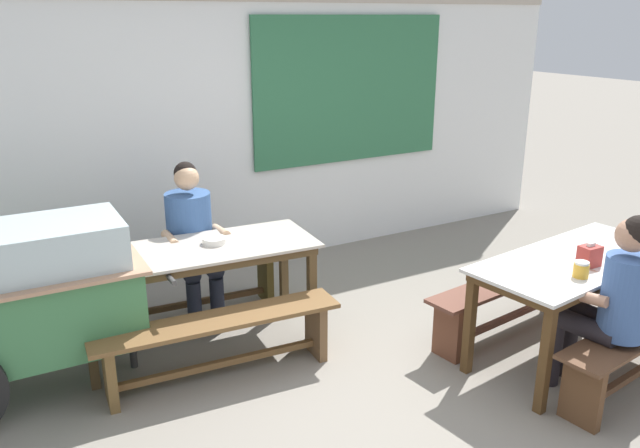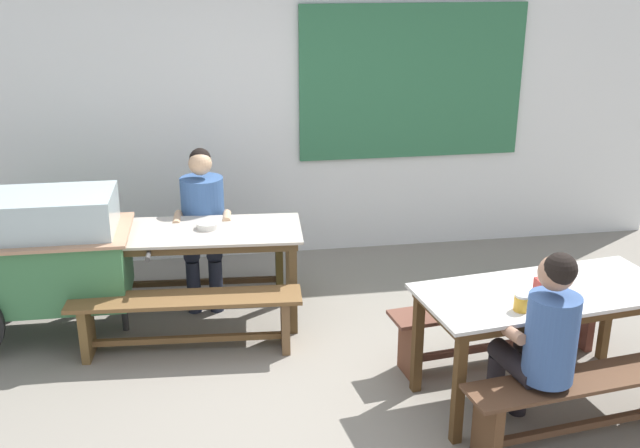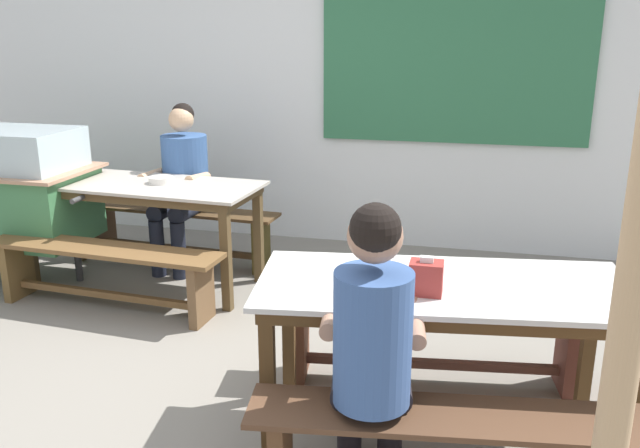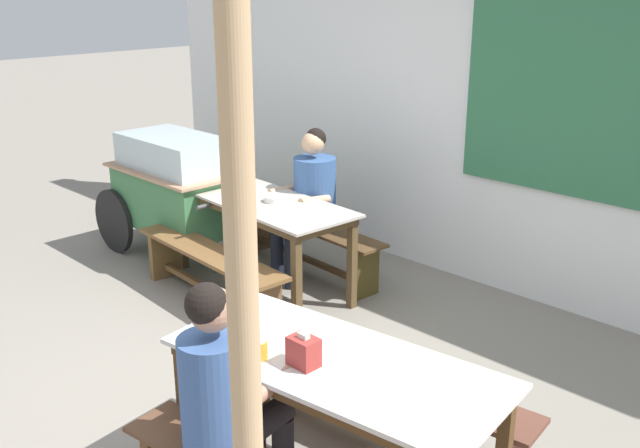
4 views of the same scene
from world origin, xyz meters
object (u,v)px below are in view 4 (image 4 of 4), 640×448
at_px(bench_far_back, 308,240).
at_px(food_cart, 176,185).
at_px(bench_far_front, 210,267).
at_px(tissue_box, 304,351).
at_px(dining_table_near, 336,375).
at_px(condiment_jar, 257,348).
at_px(person_near_front, 226,391).
at_px(person_center_facing, 309,196).
at_px(soup_bowl, 275,199).
at_px(bench_near_back, 390,400).
at_px(dining_table_far, 261,208).
at_px(wooden_support_post, 246,393).

xyz_separation_m(bench_far_back, food_cart, (-1.12, -0.58, 0.38)).
relative_size(bench_far_front, tissue_box, 10.32).
bearing_deg(dining_table_near, condiment_jar, -138.71).
height_order(person_near_front, person_center_facing, person_center_facing).
relative_size(condiment_jar, soup_bowl, 0.61).
height_order(dining_table_near, bench_near_back, dining_table_near).
height_order(bench_far_back, person_near_front, person_near_front).
height_order(dining_table_far, dining_table_near, same).
bearing_deg(tissue_box, bench_far_back, 135.12).
bearing_deg(dining_table_near, person_center_facing, 137.87).
distance_m(dining_table_near, condiment_jar, 0.39).
distance_m(bench_near_back, food_cart, 3.38).
xyz_separation_m(dining_table_near, bench_far_back, (-2.19, 1.97, -0.40)).
height_order(dining_table_near, bench_far_front, dining_table_near).
bearing_deg(person_center_facing, food_cart, -156.97).
bearing_deg(person_center_facing, bench_far_front, -99.37).
distance_m(dining_table_far, condiment_jar, 2.60).
distance_m(food_cart, tissue_box, 3.58).
bearing_deg(wooden_support_post, bench_near_back, 111.91).
height_order(food_cart, person_near_front, person_near_front).
distance_m(condiment_jar, soup_bowl, 2.50).
xyz_separation_m(bench_far_front, food_cart, (-1.04, 0.43, 0.37)).
distance_m(bench_near_back, wooden_support_post, 1.83).
height_order(person_center_facing, condiment_jar, person_center_facing).
relative_size(person_center_facing, soup_bowl, 7.44).
xyz_separation_m(dining_table_near, bench_far_front, (-2.26, 0.96, -0.38)).
bearing_deg(wooden_support_post, bench_far_back, 132.80).
xyz_separation_m(person_near_front, soup_bowl, (-1.83, 1.95, 0.09)).
bearing_deg(bench_far_front, bench_near_back, -11.88).
bearing_deg(soup_bowl, tissue_box, -39.11).
bearing_deg(bench_near_back, soup_bowl, 153.78).
xyz_separation_m(dining_table_near, wooden_support_post, (0.52, -0.95, 0.55)).
relative_size(person_near_front, wooden_support_post, 0.51).
xyz_separation_m(food_cart, person_near_front, (3.07, -1.85, 0.02)).
relative_size(dining_table_far, wooden_support_post, 0.72).
distance_m(bench_far_back, person_near_front, 3.14).
xyz_separation_m(bench_far_front, tissue_box, (2.19, -1.10, 0.53)).
height_order(bench_near_back, soup_bowl, soup_bowl).
bearing_deg(bench_far_back, food_cart, -152.69).
bearing_deg(bench_far_front, soup_bowl, 70.17).
bearing_deg(person_center_facing, soup_bowl, -85.29).
height_order(tissue_box, wooden_support_post, wooden_support_post).
bearing_deg(person_near_front, tissue_box, 62.01).
bearing_deg(bench_far_front, condiment_jar, -31.19).
bearing_deg(bench_far_back, soup_bowl, -76.37).
bearing_deg(dining_table_near, bench_far_front, 156.93).
bearing_deg(bench_far_front, person_center_facing, 80.63).
height_order(dining_table_far, bench_far_back, dining_table_far).
bearing_deg(soup_bowl, bench_far_back, 103.63).
height_order(dining_table_far, wooden_support_post, wooden_support_post).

